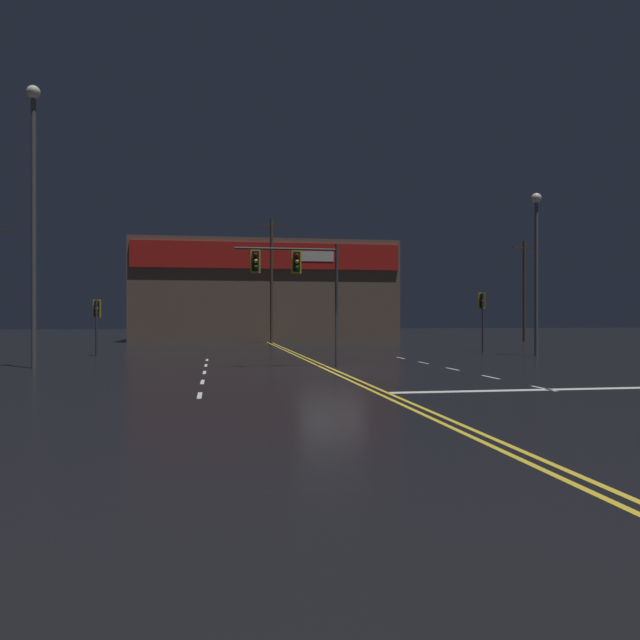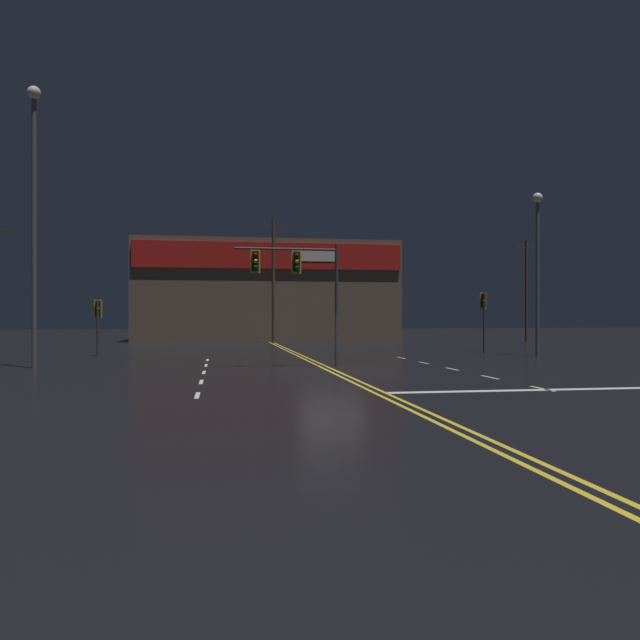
% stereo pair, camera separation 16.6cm
% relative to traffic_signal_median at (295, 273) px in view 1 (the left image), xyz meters
% --- Properties ---
extents(ground_plane, '(200.00, 200.00, 0.00)m').
position_rel_traffic_signal_median_xyz_m(ground_plane, '(1.24, -2.05, -4.01)').
color(ground_plane, black).
extents(road_markings, '(14.83, 60.00, 0.01)m').
position_rel_traffic_signal_median_xyz_m(road_markings, '(2.20, -3.50, -4.01)').
color(road_markings, gold).
rests_on(road_markings, ground).
extents(traffic_signal_median, '(4.42, 0.36, 5.27)m').
position_rel_traffic_signal_median_xyz_m(traffic_signal_median, '(0.00, 0.00, 0.00)').
color(traffic_signal_median, '#38383D').
rests_on(traffic_signal_median, ground).
extents(traffic_signal_corner_northwest, '(0.42, 0.36, 3.11)m').
position_rel_traffic_signal_median_xyz_m(traffic_signal_corner_northwest, '(-9.75, 9.40, -1.74)').
color(traffic_signal_corner_northwest, '#38383D').
rests_on(traffic_signal_corner_northwest, ground).
extents(traffic_signal_corner_northeast, '(0.42, 0.36, 3.65)m').
position_rel_traffic_signal_median_xyz_m(traffic_signal_corner_northeast, '(12.68, 9.48, -1.33)').
color(traffic_signal_corner_northeast, '#38383D').
rests_on(traffic_signal_corner_northeast, ground).
extents(streetlight_median_approach, '(0.56, 0.56, 11.72)m').
position_rel_traffic_signal_median_xyz_m(streetlight_median_approach, '(-10.76, 1.12, 3.25)').
color(streetlight_median_approach, '#59595E').
rests_on(streetlight_median_approach, ground).
extents(streetlight_far_left, '(0.56, 0.56, 9.05)m').
position_rel_traffic_signal_median_xyz_m(streetlight_far_left, '(14.27, 5.90, 1.80)').
color(streetlight_far_left, '#59595E').
rests_on(streetlight_far_left, ground).
extents(building_backdrop, '(24.04, 10.23, 9.19)m').
position_rel_traffic_signal_median_xyz_m(building_backdrop, '(1.24, 33.42, 0.60)').
color(building_backdrop, brown).
rests_on(building_backdrop, ground).
extents(utility_pole_row, '(46.73, 0.26, 10.44)m').
position_rel_traffic_signal_median_xyz_m(utility_pole_row, '(1.22, 25.98, 1.05)').
color(utility_pole_row, '#4C3828').
rests_on(utility_pole_row, ground).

